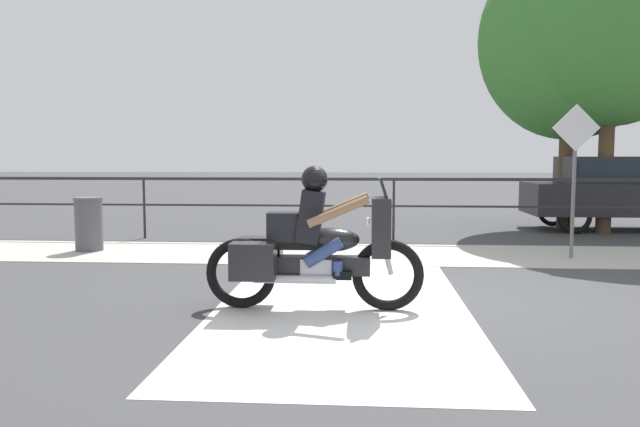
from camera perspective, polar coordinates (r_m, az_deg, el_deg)
The scene contains 10 objects.
ground_plane at distance 7.48m, azimuth 8.55°, elevation -7.79°, with size 120.00×120.00×0.00m, color #424244.
sidewalk_band at distance 10.81m, azimuth 7.15°, elevation -3.71°, with size 44.00×2.40×0.01m, color #B7B2A8.
crosswalk_band at distance 7.26m, azimuth 2.03°, elevation -8.09°, with size 2.78×6.00×0.01m, color silver.
fence_railing at distance 12.50m, azimuth 6.77°, elevation 2.03°, with size 36.00×0.05×1.26m.
motorcycle at distance 6.81m, azimuth -0.69°, elevation -3.04°, with size 2.40×0.76×1.58m.
parked_car at distance 15.73m, azimuth 25.69°, elevation 2.09°, with size 4.25×1.72×1.68m.
trash_bin at distance 11.80m, azimuth -20.39°, elevation -0.91°, with size 0.50×0.50×0.96m.
street_sign at distance 10.94m, azimuth 22.26°, elevation 4.43°, with size 0.76×0.06×2.52m.
tree_behind_sign at distance 15.77m, azimuth 22.03°, elevation 14.56°, with size 4.16×4.16×6.64m.
tree_behind_car at distance 15.33m, azimuth 25.11°, elevation 15.94°, with size 4.26×4.26×7.01m.
Camera 1 is at (-0.58, -7.26, 1.67)m, focal length 35.00 mm.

